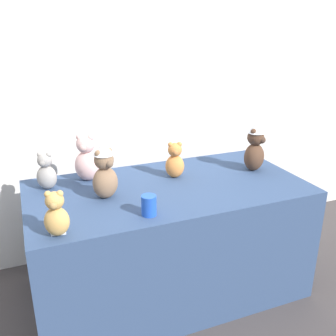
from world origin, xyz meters
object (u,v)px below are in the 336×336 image
teddy_bear_cocoa (255,147)px  teddy_bear_ginger (175,161)px  display_table (168,239)px  teddy_bear_mocha (105,171)px  teddy_bear_ash (46,172)px  party_cup_blue (149,205)px  teddy_bear_blush (87,159)px  teddy_bear_honey (56,215)px

teddy_bear_cocoa → teddy_bear_ginger: bearing=144.2°
teddy_bear_ginger → teddy_bear_cocoa: 0.56m
display_table → teddy_bear_mocha: 0.67m
teddy_bear_ash → party_cup_blue: size_ratio=2.14×
teddy_bear_ginger → teddy_bear_mocha: size_ratio=0.72×
teddy_bear_cocoa → teddy_bear_blush: bearing=139.9°
teddy_bear_honey → teddy_bear_cocoa: bearing=32.0°
teddy_bear_blush → teddy_bear_ginger: bearing=13.6°
teddy_bear_honey → party_cup_blue: bearing=19.8°
teddy_bear_blush → teddy_bear_cocoa: size_ratio=0.91×
teddy_bear_honey → teddy_bear_mocha: teddy_bear_mocha is taller
teddy_bear_cocoa → teddy_bear_mocha: (-1.05, -0.06, -0.00)m
display_table → teddy_bear_ginger: 0.52m
teddy_bear_ginger → party_cup_blue: teddy_bear_ginger is taller
teddy_bear_ash → party_cup_blue: bearing=-23.0°
teddy_bear_ginger → display_table: bearing=-111.9°
teddy_bear_blush → teddy_bear_ginger: teddy_bear_blush is taller
teddy_bear_cocoa → teddy_bear_ash: teddy_bear_cocoa is taller
teddy_bear_ash → teddy_bear_mocha: 0.40m
teddy_bear_honey → teddy_bear_mocha: 0.45m
display_table → party_cup_blue: size_ratio=15.58×
display_table → teddy_bear_ginger: (0.10, 0.12, 0.49)m
teddy_bear_ginger → teddy_bear_mocha: bearing=-147.3°
teddy_bear_mocha → teddy_bear_cocoa: bearing=-20.2°
teddy_bear_honey → teddy_bear_ash: 0.59m
teddy_bear_ginger → teddy_bear_mocha: 0.51m
display_table → teddy_bear_honey: bearing=-153.6°
teddy_bear_cocoa → party_cup_blue: bearing=174.6°
teddy_bear_mocha → party_cup_blue: 0.35m
teddy_bear_cocoa → display_table: bearing=156.2°
teddy_bear_ginger → teddy_bear_blush: bearing=179.7°
teddy_bear_honey → teddy_bear_mocha: (0.31, 0.33, 0.06)m
teddy_bear_blush → teddy_bear_ash: bearing=-139.0°
teddy_bear_cocoa → party_cup_blue: teddy_bear_cocoa is taller
teddy_bear_ginger → teddy_bear_cocoa: bearing=8.1°
teddy_bear_cocoa → party_cup_blue: 0.96m
teddy_bear_blush → teddy_bear_ginger: (0.54, -0.16, -0.03)m
display_table → teddy_bear_blush: size_ratio=5.53×
teddy_bear_honey → party_cup_blue: 0.47m
display_table → teddy_bear_honey: (-0.70, -0.35, 0.49)m
teddy_bear_cocoa → teddy_bear_mocha: teddy_bear_cocoa is taller
teddy_bear_cocoa → teddy_bear_ash: size_ratio=1.44×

